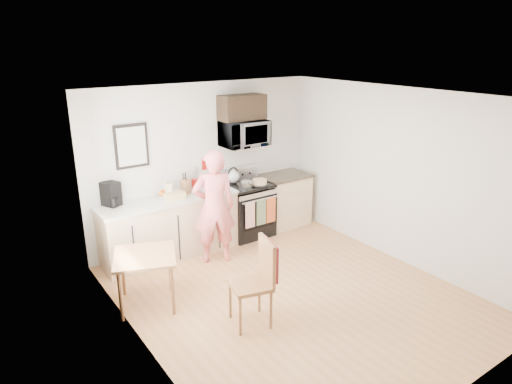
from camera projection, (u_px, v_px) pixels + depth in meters
floor at (292, 294)px, 6.06m from camera, size 4.60×4.60×0.00m
back_wall at (204, 163)px, 7.44m from camera, size 4.00×0.04×2.60m
front_wall at (467, 278)px, 3.86m from camera, size 4.00×0.04×2.60m
left_wall at (140, 242)px, 4.56m from camera, size 0.04×4.60×2.60m
right_wall at (399, 176)px, 6.74m from camera, size 0.04×4.60×2.60m
ceiling at (297, 96)px, 5.24m from camera, size 4.00×4.60×0.04m
window at (115, 196)px, 5.13m from camera, size 0.06×1.40×1.50m
cabinet_left at (170, 228)px, 7.04m from camera, size 2.10×0.60×0.90m
countertop_left at (168, 200)px, 6.89m from camera, size 2.14×0.64×0.04m
cabinet_right at (284, 201)px, 8.25m from camera, size 0.84×0.60×0.90m
countertop_right at (284, 176)px, 8.10m from camera, size 0.88×0.64×0.04m
range at (248, 211)px, 7.80m from camera, size 0.76×0.70×1.16m
microwave at (244, 133)px, 7.46m from camera, size 0.76×0.51×0.42m
upper_cabinet at (242, 107)px, 7.36m from camera, size 0.76×0.35×0.40m
wall_art at (131, 146)px, 6.62m from camera, size 0.50×0.04×0.65m
wall_trivet at (208, 163)px, 7.45m from camera, size 0.20×0.02×0.20m
person at (214, 207)px, 6.74m from camera, size 0.74×0.61×1.74m
dining_table at (145, 261)px, 5.65m from camera, size 0.84×0.84×0.69m
chair at (262, 270)px, 5.30m from camera, size 0.58×0.54×1.05m
knife_block at (185, 186)px, 7.10m from camera, size 0.13×0.16×0.22m
utensil_crock at (196, 179)px, 7.30m from camera, size 0.13×0.13×0.38m
fruit_bowl at (163, 195)px, 6.92m from camera, size 0.27×0.27×0.11m
milk_carton at (169, 191)px, 6.84m from camera, size 0.11×0.11×0.25m
coffee_maker at (111, 195)px, 6.54m from camera, size 0.28×0.33×0.35m
bread_bag at (175, 196)px, 6.82m from camera, size 0.31×0.15×0.11m
cake at (259, 182)px, 7.56m from camera, size 0.29×0.29×0.10m
kettle at (233, 176)px, 7.67m from camera, size 0.21×0.21×0.27m
pot at (247, 184)px, 7.46m from camera, size 0.19×0.32×0.09m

